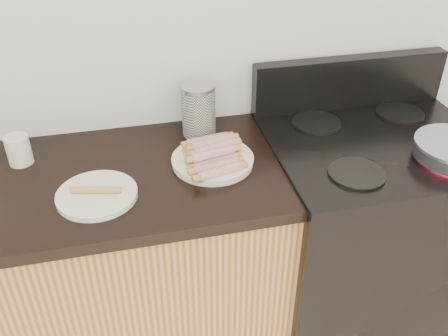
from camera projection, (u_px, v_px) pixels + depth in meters
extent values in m
cube|color=silver|center=(136.00, 18.00, 1.63)|extent=(4.00, 0.04, 2.60)
cube|color=black|center=(360.00, 241.00, 1.99)|extent=(0.76, 0.65, 0.90)
cube|color=black|center=(380.00, 143.00, 1.74)|extent=(0.76, 0.65, 0.01)
cube|color=black|center=(349.00, 82.00, 1.91)|extent=(0.76, 0.06, 0.20)
cylinder|color=black|center=(357.00, 174.00, 1.56)|extent=(0.18, 0.18, 0.01)
cylinder|color=black|center=(316.00, 123.00, 1.84)|extent=(0.18, 0.18, 0.01)
cylinder|color=black|center=(400.00, 113.00, 1.90)|extent=(0.18, 0.18, 0.01)
cylinder|color=white|center=(213.00, 161.00, 1.63)|extent=(0.31, 0.31, 0.02)
cylinder|color=white|center=(97.00, 195.00, 1.48)|extent=(0.25, 0.25, 0.02)
cylinder|color=maroon|center=(219.00, 172.00, 1.54)|extent=(0.15, 0.06, 0.03)
cylinder|color=maroon|center=(217.00, 166.00, 1.57)|extent=(0.15, 0.06, 0.03)
cylinder|color=maroon|center=(215.00, 160.00, 1.59)|extent=(0.15, 0.06, 0.03)
cylinder|color=maroon|center=(213.00, 155.00, 1.62)|extent=(0.15, 0.06, 0.03)
cylinder|color=maroon|center=(211.00, 150.00, 1.65)|extent=(0.15, 0.06, 0.03)
cylinder|color=maroon|center=(209.00, 145.00, 1.67)|extent=(0.15, 0.06, 0.03)
cylinder|color=maroon|center=(207.00, 140.00, 1.70)|extent=(0.15, 0.06, 0.03)
cylinder|color=maroon|center=(215.00, 153.00, 1.58)|extent=(0.15, 0.06, 0.03)
cylinder|color=maroon|center=(212.00, 148.00, 1.61)|extent=(0.15, 0.06, 0.03)
cylinder|color=maroon|center=(210.00, 143.00, 1.63)|extent=(0.15, 0.06, 0.03)
cylinder|color=#C6653D|center=(96.00, 190.00, 1.47)|extent=(0.14, 0.05, 0.02)
cylinder|color=silver|center=(199.00, 111.00, 1.75)|extent=(0.12, 0.12, 0.18)
cylinder|color=silver|center=(198.00, 87.00, 1.70)|extent=(0.12, 0.12, 0.01)
cylinder|color=white|center=(19.00, 150.00, 1.62)|extent=(0.09, 0.09, 0.10)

